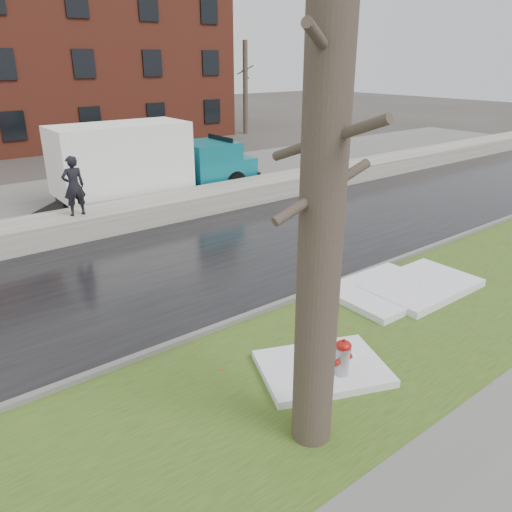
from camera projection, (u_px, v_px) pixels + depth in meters
ground at (323, 318)px, 10.92m from camera, size 120.00×120.00×0.00m
verge at (368, 341)px, 10.00m from camera, size 60.00×4.50×0.04m
road at (210, 258)px, 14.20m from camera, size 60.00×7.00×0.03m
parking_lot at (96, 197)px, 20.41m from camera, size 60.00×9.00×0.03m
curb at (293, 299)px, 11.63m from camera, size 60.00×0.15×0.14m
snowbank at (143, 212)px, 17.14m from camera, size 60.00×1.60×0.75m
brick_building at (16, 63)px, 32.13m from camera, size 26.00×12.00×10.00m
bg_tree_right at (245, 87)px, 36.41m from camera, size 1.40×1.62×6.50m
fire_hydrant at (342, 359)px, 8.60m from camera, size 0.40×0.34×0.83m
tree at (323, 197)px, 6.16m from camera, size 1.52×1.81×7.29m
box_truck at (147, 161)px, 19.02m from camera, size 9.36×2.36×3.12m
worker at (74, 186)px, 15.22m from camera, size 0.69×0.46×1.85m
snow_patch_near at (386, 290)px, 11.96m from camera, size 2.64×2.05×0.16m
snow_patch_far at (322, 368)px, 8.98m from camera, size 2.64×2.32×0.14m
snow_patch_side at (420, 286)px, 12.20m from camera, size 2.81×1.82×0.18m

